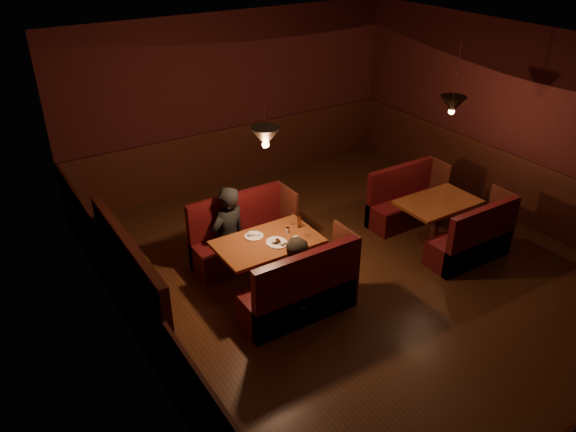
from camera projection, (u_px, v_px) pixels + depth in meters
room at (346, 207)px, 6.93m from camera, size 6.02×7.02×2.92m
main_table at (269, 251)px, 7.01m from camera, size 1.29×0.78×0.90m
main_bench_far at (243, 241)px, 7.66m from camera, size 1.42×0.51×0.97m
main_bench_near at (302, 295)px, 6.58m from camera, size 1.42×0.51×0.97m
second_table at (437, 211)px, 8.05m from camera, size 1.13×0.72×0.64m
second_bench_far at (404, 204)px, 8.65m from camera, size 1.25×0.47×0.89m
second_bench_near at (473, 243)px, 7.65m from camera, size 1.25×0.47×0.89m
diner_a at (227, 216)px, 7.30m from camera, size 0.64×0.50×1.54m
diner_b at (300, 265)px, 6.44m from camera, size 0.68×0.53×1.39m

